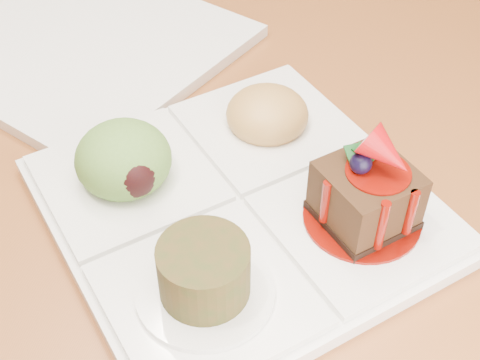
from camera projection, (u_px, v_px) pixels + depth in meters
ground at (54, 309)px, 1.34m from camera, size 6.00×6.00×0.00m
sampler_plate at (235, 192)px, 0.49m from camera, size 0.27×0.27×0.10m
second_plate at (85, 46)px, 0.66m from camera, size 0.34×0.34×0.01m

